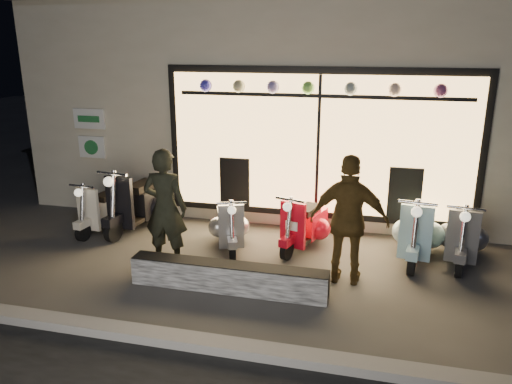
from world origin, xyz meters
TOP-DOWN VIEW (x-y plane):
  - ground at (0.00, 0.00)m, footprint 40.00×40.00m
  - kerb at (0.00, -2.00)m, footprint 40.00×0.25m
  - shop_building at (0.00, 4.98)m, footprint 10.20×6.23m
  - graffiti_barrier at (-0.06, -0.65)m, footprint 2.73×0.28m
  - scooter_silver at (-0.51, 0.91)m, footprint 0.69×1.25m
  - scooter_red at (0.73, 1.19)m, footprint 0.68×1.32m
  - scooter_black at (-2.34, 1.38)m, footprint 0.67×1.62m
  - scooter_cream at (-2.90, 1.13)m, footprint 0.52×1.31m
  - scooter_blue at (2.51, 1.20)m, footprint 0.61×1.49m
  - scooter_grey at (3.18, 1.25)m, footprint 0.60×1.42m
  - man at (-1.20, -0.07)m, footprint 0.67×0.45m
  - woman at (1.48, 0.01)m, footprint 1.10×0.49m

SIDE VIEW (x-z plane):
  - ground at x=0.00m, z-range 0.00..0.00m
  - kerb at x=0.00m, z-range 0.00..0.12m
  - graffiti_barrier at x=-0.06m, z-range 0.00..0.40m
  - scooter_silver at x=-0.51m, z-range -0.09..0.81m
  - scooter_cream at x=-2.90m, z-range -0.09..0.84m
  - scooter_red at x=0.73m, z-range -0.09..0.85m
  - scooter_grey at x=3.18m, z-range -0.10..0.91m
  - scooter_blue at x=2.51m, z-range -0.10..0.95m
  - scooter_black at x=-2.34m, z-range -0.11..1.04m
  - man at x=-1.20m, z-range 0.00..1.81m
  - woman at x=1.48m, z-range 0.00..1.84m
  - shop_building at x=0.00m, z-range 0.00..4.20m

